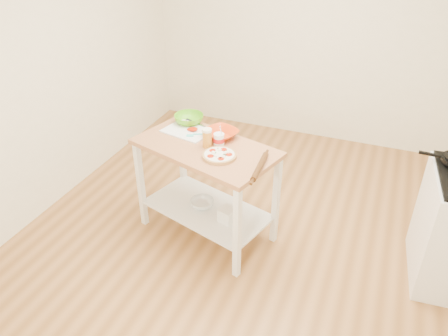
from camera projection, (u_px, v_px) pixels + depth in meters
room_shell at (254, 99)px, 3.27m from camera, size 4.04×4.54×2.74m
prep_island at (206, 172)px, 3.71m from camera, size 1.31×0.95×0.90m
pizza at (219, 155)px, 3.42m from camera, size 0.27×0.27×0.04m
cutting_board at (188, 130)px, 3.81m from camera, size 0.45×0.38×0.04m
spatula at (194, 135)px, 3.71m from camera, size 0.14×0.10×0.01m
knife at (194, 123)px, 3.92m from camera, size 0.26×0.11×0.01m
orange_bowl at (221, 134)px, 3.69m from camera, size 0.36×0.36×0.07m
green_bowl at (189, 119)px, 3.92m from camera, size 0.31×0.31×0.08m
beer_pint at (207, 138)px, 3.53m from camera, size 0.08×0.08×0.16m
yogurt_tub at (219, 140)px, 3.56m from camera, size 0.09×0.09×0.19m
rolling_pin at (260, 167)px, 3.26m from camera, size 0.07×0.39×0.04m
shelf_glass_bowl at (202, 203)px, 3.92m from camera, size 0.30×0.30×0.07m
shelf_bin at (227, 215)px, 3.73m from camera, size 0.15×0.15×0.12m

